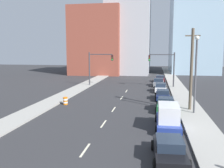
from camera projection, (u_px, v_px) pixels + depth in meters
sidewalk_left at (94, 80)px, 55.54m from camera, size 2.85×91.09×0.18m
sidewalk_right at (174, 82)px, 52.62m from camera, size 2.85×91.09×0.18m
lane_stripe_at_8m at (85, 150)px, 17.13m from camera, size 0.16×2.40×0.01m
lane_stripe_at_14m at (104, 124)px, 23.22m from camera, size 0.16×2.40×0.01m
lane_stripe_at_20m at (114, 109)px, 28.91m from camera, size 0.16×2.40×0.01m
lane_stripe_at_27m at (122, 98)px, 35.75m from camera, size 0.16×2.40×0.01m
lane_stripe_at_33m at (126, 91)px, 41.72m from camera, size 0.16×2.40×0.01m
building_brick_left at (99, 41)px, 72.30m from camera, size 14.00×16.00×18.55m
building_office_center at (129, 36)px, 74.53m from camera, size 12.00×20.00×22.16m
building_glass_right at (193, 26)px, 74.88m from camera, size 13.00×20.00×28.12m
traffic_signal_left at (96, 64)px, 47.26m from camera, size 4.72×0.35×6.40m
traffic_signal_right at (167, 65)px, 45.06m from camera, size 4.72×0.35×6.40m
utility_pole_right_mid at (191, 69)px, 27.55m from camera, size 1.60×0.32×9.17m
traffic_barrel at (65, 101)px, 31.36m from camera, size 0.56×0.56×0.95m
street_lamp at (196, 69)px, 26.01m from camera, size 0.44×0.44×8.28m
sedan_black at (169, 150)px, 15.52m from camera, size 2.29×4.71×1.40m
box_truck_blue at (168, 117)px, 21.76m from camera, size 2.26×5.27×2.15m
sedan_green at (166, 105)px, 28.17m from camera, size 2.31×4.52×1.52m
sedan_navy at (163, 95)px, 34.63m from camera, size 2.10×4.58×1.35m
sedan_white at (161, 88)px, 41.16m from camera, size 2.15×4.58×1.38m
sedan_gray at (159, 82)px, 47.60m from camera, size 2.31×4.80×1.48m
sedan_maroon at (160, 79)px, 53.81m from camera, size 2.20×4.58×1.39m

